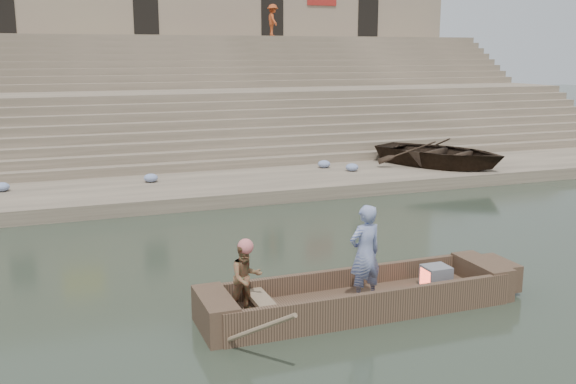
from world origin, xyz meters
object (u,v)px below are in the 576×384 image
beached_rowboat (440,153)px  pedestrian (273,20)px  main_rowboat (359,304)px  standing_man (365,254)px  rowing_man (246,278)px  television (435,277)px

beached_rowboat → pedestrian: 14.66m
main_rowboat → pedestrian: 25.31m
standing_man → beached_rowboat: size_ratio=0.36×
rowing_man → television: (3.54, -0.11, -0.39)m
main_rowboat → rowing_man: size_ratio=4.25×
standing_man → rowing_man: (-2.03, 0.25, -0.26)m
main_rowboat → standing_man: standing_man is taller
standing_man → pedestrian: (6.68, 23.82, 4.95)m
main_rowboat → pedestrian: size_ratio=3.06×
standing_man → rowing_man: 2.06m
main_rowboat → pedestrian: pedestrian is taller
pedestrian → standing_man: bearing=168.6°
main_rowboat → television: size_ratio=10.87×
main_rowboat → pedestrian: (6.71, 23.68, 5.91)m
rowing_man → standing_man: bearing=-15.5°
main_rowboat → beached_rowboat: 12.99m
standing_man → television: (1.51, 0.14, -0.65)m
television → beached_rowboat: size_ratio=0.10×
rowing_man → television: rowing_man is taller
rowing_man → beached_rowboat: size_ratio=0.25×
rowing_man → television: size_ratio=2.56×
main_rowboat → rowing_man: bearing=176.9°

